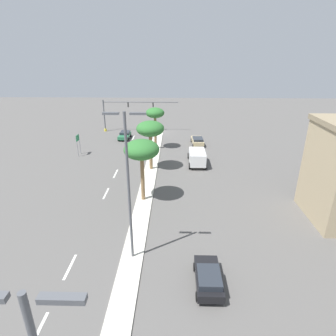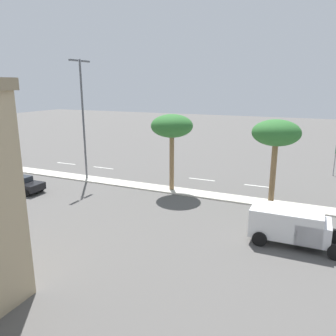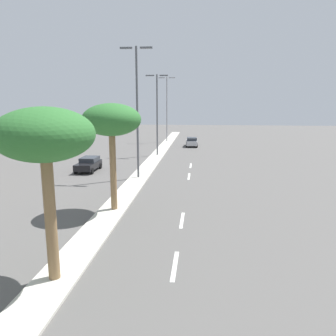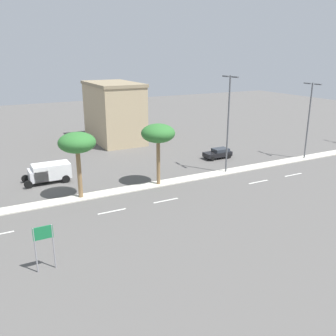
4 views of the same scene
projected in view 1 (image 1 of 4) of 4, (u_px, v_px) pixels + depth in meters
ground_plane at (139, 225)px, 27.39m from camera, size 160.00×160.00×0.00m
median_curb at (121, 308)px, 18.50m from camera, size 1.80×86.51×0.12m
lane_stripe_far at (133, 138)px, 54.85m from camera, size 0.20×2.80×0.01m
lane_stripe_left at (127, 150)px, 48.18m from camera, size 0.20×2.80×0.01m
lane_stripe_near at (116, 174)px, 38.81m from camera, size 0.20×2.80×0.01m
lane_stripe_leading at (106, 193)px, 33.43m from camera, size 0.20×2.80×0.01m
lane_stripe_trailing at (70, 267)px, 22.10m from camera, size 0.20×2.80×0.01m
lane_stripe_front at (38, 332)px, 16.95m from camera, size 0.20×2.80×0.01m
traffic_signal_gantry at (122, 111)px, 57.62m from camera, size 15.46×0.53×6.49m
directional_road_sign at (78, 141)px, 44.85m from camera, size 0.10×1.34×3.35m
palm_tree_near at (155, 114)px, 46.32m from camera, size 3.06×3.06×6.95m
palm_tree_outboard at (150, 129)px, 38.01m from camera, size 3.77×3.77×6.87m
palm_tree_leading at (142, 150)px, 29.71m from camera, size 3.77×3.77×6.95m
street_lamp_trailing at (128, 181)px, 20.47m from camera, size 2.90×0.24×11.86m
sedan_black_outboard at (208, 278)px, 20.01m from camera, size 1.92×4.02×1.41m
sedan_tan_inboard at (197, 141)px, 50.50m from camera, size 2.21×4.55×1.39m
sedan_green_rear at (125, 135)px, 54.04m from camera, size 2.09×4.19×1.29m
box_truck at (197, 157)px, 41.52m from camera, size 2.53×5.37×2.19m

